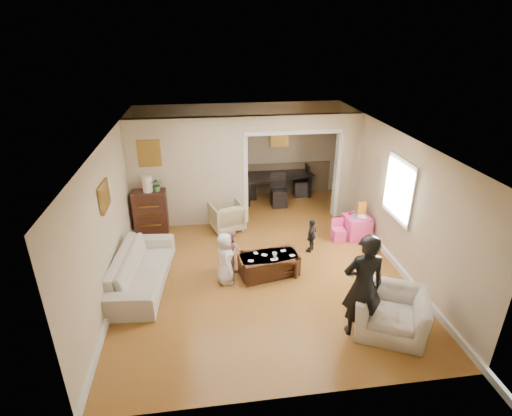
{
  "coord_description": "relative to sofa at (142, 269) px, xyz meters",
  "views": [
    {
      "loc": [
        -1.01,
        -7.12,
        4.42
      ],
      "look_at": [
        0.0,
        0.2,
        1.05
      ],
      "focal_mm": 27.93,
      "sensor_mm": 36.0,
      "label": 1
    }
  ],
  "objects": [
    {
      "name": "table_lamp",
      "position": [
        -0.02,
        2.11,
        0.88
      ],
      "size": [
        0.22,
        0.22,
        0.36
      ],
      "primitive_type": "cylinder",
      "color": "beige",
      "rests_on": "dresser"
    },
    {
      "name": "dresser",
      "position": [
        -0.02,
        2.11,
        0.19
      ],
      "size": [
        0.75,
        0.42,
        1.03
      ],
      "primitive_type": "cube",
      "color": "#361710",
      "rests_on": "ground"
    },
    {
      "name": "partition_left",
      "position": [
        0.89,
        2.44,
        0.97
      ],
      "size": [
        2.75,
        0.18,
        2.6
      ],
      "primitive_type": "cube",
      "color": "#BDAE8A",
      "rests_on": "ground"
    },
    {
      "name": "coffee_cup",
      "position": [
        2.5,
        -0.06,
        0.13
      ],
      "size": [
        0.11,
        0.11,
        0.09
      ],
      "primitive_type": "imported",
      "rotation": [
        0.0,
        0.0,
        0.22
      ],
      "color": "silver",
      "rests_on": "coffee_table"
    },
    {
      "name": "armchair_front",
      "position": [
        4.03,
        -1.83,
        0.02
      ],
      "size": [
        1.37,
        1.31,
        0.7
      ],
      "primitive_type": "imported",
      "rotation": [
        0.0,
        0.0,
        -0.45
      ],
      "color": "beige",
      "rests_on": "ground"
    },
    {
      "name": "armchair_back",
      "position": [
        1.72,
        2.02,
        0.01
      ],
      "size": [
        0.89,
        0.91,
        0.67
      ],
      "primitive_type": "imported",
      "rotation": [
        0.0,
        0.0,
        3.42
      ],
      "color": "tan",
      "rests_on": "ground"
    },
    {
      "name": "child_kneel_b",
      "position": [
        1.7,
        0.29,
        0.1
      ],
      "size": [
        0.5,
        0.53,
        0.87
      ],
      "primitive_type": "imported",
      "rotation": [
        0.0,
        0.0,
        2.14
      ],
      "color": "#D4848C",
      "rests_on": "ground"
    },
    {
      "name": "framed_art_partition",
      "position": [
        0.06,
        2.34,
        1.52
      ],
      "size": [
        0.45,
        0.03,
        0.55
      ],
      "primitive_type": "cube",
      "color": "brown",
      "rests_on": "partition_left"
    },
    {
      "name": "partition_right",
      "position": [
        4.74,
        2.44,
        0.97
      ],
      "size": [
        0.55,
        0.18,
        2.6
      ],
      "primitive_type": "cube",
      "color": "#BDAE8A",
      "rests_on": "ground"
    },
    {
      "name": "play_bowl",
      "position": [
        4.69,
        1.1,
        0.21
      ],
      "size": [
        0.22,
        0.22,
        0.05
      ],
      "primitive_type": "imported",
      "rotation": [
        0.0,
        0.0,
        0.1
      ],
      "color": "white",
      "rests_on": "play_table"
    },
    {
      "name": "framed_art_alcove",
      "position": [
        3.36,
        4.08,
        1.37
      ],
      "size": [
        0.45,
        0.03,
        0.55
      ],
      "primitive_type": "cube",
      "color": "brown"
    },
    {
      "name": "cyan_cup",
      "position": [
        4.54,
        1.17,
        0.23
      ],
      "size": [
        0.08,
        0.08,
        0.08
      ],
      "primitive_type": "cylinder",
      "color": "#28CAC8",
      "rests_on": "play_table"
    },
    {
      "name": "play_table",
      "position": [
        4.64,
        1.22,
        -0.07
      ],
      "size": [
        0.59,
        0.59,
        0.52
      ],
      "primitive_type": "cube",
      "rotation": [
        0.0,
        0.0,
        0.1
      ],
      "color": "#FF439C",
      "rests_on": "ground"
    },
    {
      "name": "sofa",
      "position": [
        0.0,
        0.0,
        0.0
      ],
      "size": [
        1.1,
        2.33,
        0.66
      ],
      "primitive_type": "imported",
      "rotation": [
        0.0,
        0.0,
        1.47
      ],
      "color": "beige",
      "rests_on": "ground"
    },
    {
      "name": "framed_art_sofa_wall",
      "position": [
        -0.45,
        0.04,
        1.47
      ],
      "size": [
        0.03,
        0.55,
        0.4
      ],
      "primitive_type": "cube",
      "color": "brown"
    },
    {
      "name": "adult_person",
      "position": [
        3.52,
        -1.81,
        0.54
      ],
      "size": [
        0.65,
        0.44,
        1.75
      ],
      "primitive_type": "imported",
      "rotation": [
        0.0,
        0.0,
        3.11
      ],
      "color": "black",
      "rests_on": "ground"
    },
    {
      "name": "window_pane",
      "position": [
        4.99,
        0.24,
        1.22
      ],
      "size": [
        0.03,
        0.95,
        1.1
      ],
      "primitive_type": "cube",
      "color": "white",
      "rests_on": "ground"
    },
    {
      "name": "craft_papers",
      "position": [
        2.43,
        -0.03,
        0.09
      ],
      "size": [
        0.93,
        0.39,
        0.0
      ],
      "color": "white",
      "rests_on": "coffee_table"
    },
    {
      "name": "floor",
      "position": [
        2.26,
        0.64,
        -0.33
      ],
      "size": [
        7.0,
        7.0,
        0.0
      ],
      "primitive_type": "plane",
      "color": "#AB722C",
      "rests_on": "ground"
    },
    {
      "name": "coffee_table",
      "position": [
        2.4,
        -0.01,
        -0.12
      ],
      "size": [
        1.2,
        0.78,
        0.42
      ],
      "primitive_type": "cube",
      "rotation": [
        0.0,
        0.0,
        0.22
      ],
      "color": "#391F12",
      "rests_on": "ground"
    },
    {
      "name": "toy_block",
      "position": [
        4.52,
        1.34,
        0.21
      ],
      "size": [
        0.1,
        0.09,
        0.05
      ],
      "primitive_type": "cube",
      "rotation": [
        0.0,
        0.0,
        0.44
      ],
      "color": "#B91730",
      "rests_on": "play_table"
    },
    {
      "name": "partition_header",
      "position": [
        3.36,
        2.44,
        2.1
      ],
      "size": [
        2.22,
        0.18,
        0.35
      ],
      "primitive_type": "cube",
      "color": "#BDAE8A",
      "rests_on": "partition_right"
    },
    {
      "name": "child_toddler",
      "position": [
        3.45,
        0.74,
        0.05
      ],
      "size": [
        0.41,
        0.46,
        0.75
      ],
      "primitive_type": "imported",
      "rotation": [
        0.0,
        0.0,
        -2.22
      ],
      "color": "black",
      "rests_on": "ground"
    },
    {
      "name": "child_kneel_a",
      "position": [
        1.55,
        -0.16,
        0.18
      ],
      "size": [
        0.35,
        0.51,
        1.02
      ],
      "primitive_type": "imported",
      "rotation": [
        0.0,
        0.0,
        1.62
      ],
      "color": "white",
      "rests_on": "ground"
    },
    {
      "name": "cereal_box",
      "position": [
        4.76,
        1.32,
        0.34
      ],
      "size": [
        0.21,
        0.09,
        0.3
      ],
      "primitive_type": "cube",
      "rotation": [
        0.0,
        0.0,
        0.1
      ],
      "color": "yellow",
      "rests_on": "play_table"
    },
    {
      "name": "potted_plant",
      "position": [
        0.18,
        2.11,
        0.86
      ],
      "size": [
        0.29,
        0.25,
        0.32
      ],
      "primitive_type": "imported",
      "color": "#457333",
      "rests_on": "dresser"
    },
    {
      "name": "dining_table",
      "position": [
        3.21,
        3.83,
        0.02
      ],
      "size": [
        2.17,
        1.46,
        0.7
      ],
      "primitive_type": "imported",
      "rotation": [
        0.0,
        0.0,
        0.18
      ],
      "color": "black",
      "rests_on": "ground"
    }
  ]
}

